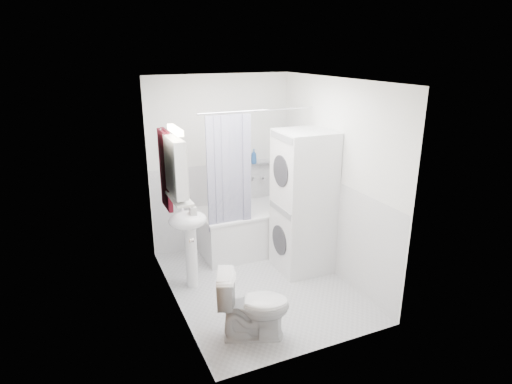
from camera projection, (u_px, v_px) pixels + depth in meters
name	position (u px, v px, depth m)	size (l,w,h in m)	color
floor	(259.00, 284.00, 5.16)	(2.60, 2.60, 0.00)	#B7B8BC
room_walls	(260.00, 166.00, 4.69)	(2.60, 2.60, 2.60)	white
wainscot	(250.00, 230.00, 5.23)	(1.98, 2.58, 2.58)	white
door	(192.00, 240.00, 4.00)	(0.05, 2.00, 2.00)	brown
bathtub	(258.00, 226.00, 6.00)	(1.63, 0.77, 0.62)	white
tub_spout	(261.00, 177.00, 6.17)	(0.04, 0.04, 0.12)	silver
curtain_rod	(269.00, 110.00, 5.19)	(0.02, 0.02, 1.81)	silver
shower_curtain	(229.00, 174.00, 5.23)	(0.55, 0.02, 1.45)	#121241
sink	(189.00, 232.00, 4.92)	(0.44, 0.37, 1.04)	white
medicine_cabinet	(176.00, 165.00, 4.40)	(0.13, 0.50, 0.71)	white
shelf	(179.00, 198.00, 4.53)	(0.18, 0.54, 0.03)	silver
shower_caddy	(265.00, 163.00, 6.12)	(0.22, 0.06, 0.02)	silver
towel	(165.00, 168.00, 4.77)	(0.07, 0.38, 0.91)	#5A0C11
washer_dryer	(303.00, 202.00, 5.30)	(0.66, 0.64, 1.79)	white
toilet	(253.00, 305.00, 4.14)	(0.39, 0.70, 0.69)	white
soap_pump	(193.00, 213.00, 4.80)	(0.08, 0.17, 0.08)	gray
shelf_bottle	(183.00, 198.00, 4.38)	(0.07, 0.18, 0.07)	gray
shelf_cup	(176.00, 190.00, 4.61)	(0.10, 0.09, 0.10)	gray
shampoo_a	(246.00, 160.00, 5.98)	(0.13, 0.17, 0.13)	gray
shampoo_b	(254.00, 161.00, 6.04)	(0.08, 0.21, 0.08)	#285BA3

